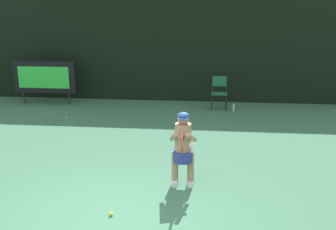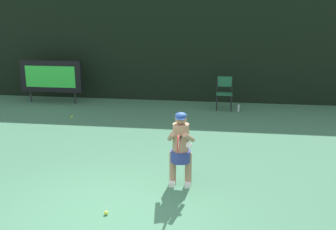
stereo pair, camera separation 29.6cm
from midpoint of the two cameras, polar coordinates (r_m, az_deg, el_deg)
The scene contains 9 objects.
ground at distance 6.67m, azimuth -7.63°, elevation -15.12°, with size 18.00×22.00×0.03m.
backdrop_screen at distance 14.38m, azimuth 1.42°, elevation 9.15°, with size 18.00×0.12×3.66m.
scoreboard at distance 14.66m, azimuth -15.65°, elevation 5.29°, with size 2.20×0.21×1.50m.
umpire_chair at distance 13.42m, azimuth 8.63°, elevation 3.38°, with size 0.52×0.44×1.08m.
water_bottle at distance 13.32m, azimuth 10.60°, elevation 1.01°, with size 0.07×0.07×0.27m.
tennis_player at distance 7.61m, azimuth 2.92°, elevation -4.49°, with size 0.54×0.61×1.44m.
tennis_racket at distance 7.03m, azimuth 2.74°, elevation -4.02°, with size 0.03×0.60×0.31m.
tennis_ball_loose at distance 6.90m, azimuth -7.52°, elevation -13.61°, with size 0.07×0.07×0.07m.
tennis_ball_spare at distance 12.67m, azimuth -12.85°, elevation -0.27°, with size 0.07×0.07×0.07m.
Camera 2 is at (1.79, -5.69, 3.35)m, focal length 43.02 mm.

